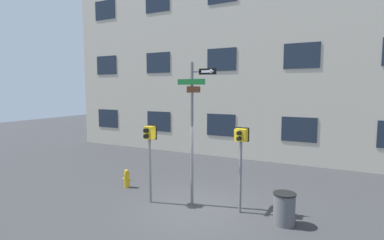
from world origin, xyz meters
The scene contains 7 objects.
ground_plane centered at (0.00, 0.00, 0.00)m, with size 60.00×60.00×0.00m, color #38383A.
building_facade centered at (0.00, 7.27, 6.95)m, with size 24.00×0.63×13.90m.
street_sign_pole centered at (-0.21, 0.20, 2.66)m, with size 1.27×0.89×4.47m.
pedestrian_signal_left centered at (-1.55, -0.26, 1.96)m, with size 0.36×0.40×2.51m.
pedestrian_signal_right centered at (1.28, 0.30, 2.00)m, with size 0.40×0.40×2.53m.
fire_hydrant centered at (-3.20, 0.57, 0.33)m, with size 0.36×0.20×0.68m.
trash_bin centered at (2.60, 0.08, 0.44)m, with size 0.61×0.61×0.87m.
Camera 1 is at (3.95, -7.98, 3.64)m, focal length 28.00 mm.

